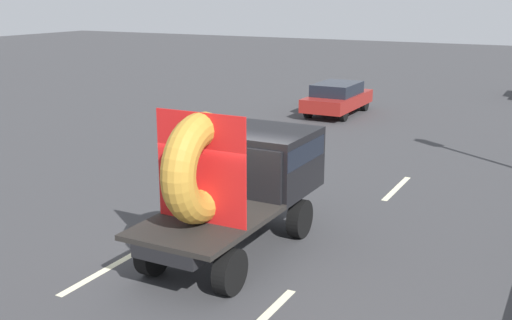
# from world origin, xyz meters

# --- Properties ---
(ground_plane) EXTENTS (120.00, 120.00, 0.00)m
(ground_plane) POSITION_xyz_m (0.00, 0.00, 0.00)
(ground_plane) COLOR #38383A
(flatbed_truck) EXTENTS (2.02, 4.93, 3.16)m
(flatbed_truck) POSITION_xyz_m (0.24, 0.55, 1.59)
(flatbed_truck) COLOR black
(flatbed_truck) RESTS_ON ground_plane
(distant_sedan) EXTENTS (1.86, 4.34, 1.41)m
(distant_sedan) POSITION_xyz_m (-3.34, 15.56, 0.76)
(distant_sedan) COLOR black
(distant_sedan) RESTS_ON ground_plane
(lane_dash_left_near) EXTENTS (0.16, 2.99, 0.01)m
(lane_dash_left_near) POSITION_xyz_m (-1.55, -1.58, 0.00)
(lane_dash_left_near) COLOR beige
(lane_dash_left_near) RESTS_ON ground_plane
(lane_dash_left_far) EXTENTS (0.16, 2.51, 0.01)m
(lane_dash_left_far) POSITION_xyz_m (-1.55, 5.83, 0.00)
(lane_dash_left_far) COLOR beige
(lane_dash_left_far) RESTS_ON ground_plane
(lane_dash_right_near) EXTENTS (0.16, 2.30, 0.01)m
(lane_dash_right_near) POSITION_xyz_m (2.03, -2.08, 0.00)
(lane_dash_right_near) COLOR beige
(lane_dash_right_near) RESTS_ON ground_plane
(lane_dash_right_far) EXTENTS (0.16, 2.41, 0.01)m
(lane_dash_right_far) POSITION_xyz_m (2.03, 6.02, 0.00)
(lane_dash_right_far) COLOR beige
(lane_dash_right_far) RESTS_ON ground_plane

